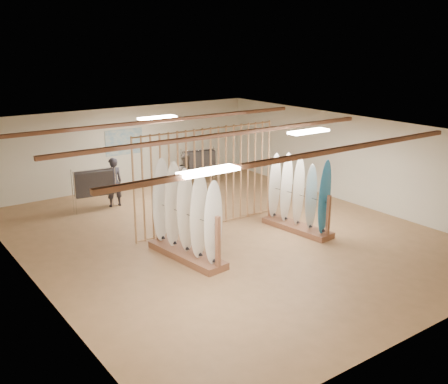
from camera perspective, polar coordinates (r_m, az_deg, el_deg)
floor at (r=14.11m, az=0.00°, el=-4.68°), size 12.00×12.00×0.00m
ceiling at (r=13.36m, az=0.00°, el=6.60°), size 12.00×12.00×0.00m
wall_back at (r=18.74m, az=-10.81°, el=4.79°), size 12.00×0.00×12.00m
wall_front at (r=9.72m, az=21.28°, el=-6.97°), size 12.00×0.00×12.00m
wall_left at (r=11.62m, az=-20.48°, el=-3.11°), size 0.00×12.00×12.00m
wall_right at (r=16.99m, az=13.85°, el=3.42°), size 0.00×12.00×12.00m
ceiling_slats at (r=13.38m, az=0.00°, el=6.26°), size 9.50×6.12×0.10m
light_panels at (r=13.37m, az=0.00°, el=6.34°), size 1.20×0.35×0.06m
bamboo_partition at (r=14.30m, az=-1.87°, el=1.50°), size 4.45×0.05×2.78m
poster at (r=18.68m, az=-10.82°, el=5.38°), size 1.40×0.03×0.90m
rack_left at (r=12.43m, az=-4.13°, el=-3.95°), size 0.88×2.40×2.24m
rack_right at (r=14.36m, az=8.05°, el=-1.53°), size 0.79×2.19×2.04m
clothing_rack_a at (r=16.31m, az=-13.99°, el=0.92°), size 1.23×0.45×1.32m
clothing_rack_b at (r=18.70m, az=-2.72°, el=3.34°), size 1.21×0.57×1.32m
shopper_a at (r=16.60m, az=-11.97°, el=1.40°), size 0.67×0.48×1.77m
shopper_b at (r=17.00m, az=-4.04°, el=2.02°), size 0.94×0.79×1.73m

